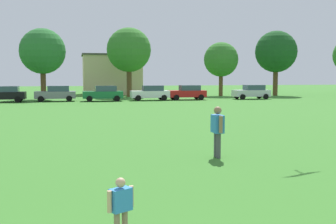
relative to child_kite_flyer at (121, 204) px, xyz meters
The scene contains 14 objects.
ground_plane 27.10m from the child_kite_flyer, 91.33° to the left, with size 160.00×160.00×0.00m, color #387528.
child_kite_flyer is the anchor object (origin of this frame).
adult_bystander 7.57m from the child_kite_flyer, 58.16° to the left, with size 0.34×0.83×1.74m.
parked_car_black_0 39.89m from the child_kite_flyer, 101.31° to the left, with size 4.30×2.02×1.68m.
parked_car_gray_1 39.64m from the child_kite_flyer, 93.83° to the left, with size 4.30×2.02×1.68m.
parked_car_green_2 38.77m from the child_kite_flyer, 86.46° to the left, with size 4.30×2.02×1.68m.
parked_car_white_3 39.74m from the child_kite_flyer, 78.85° to the left, with size 4.30×2.02×1.68m.
parked_car_red_4 40.94m from the child_kite_flyer, 72.89° to the left, with size 4.30×2.02×1.68m.
parked_car_silver_5 43.69m from the child_kite_flyer, 62.84° to the left, with size 4.30×2.02×1.68m.
tree_left 44.49m from the child_kite_flyer, 95.54° to the left, with size 5.33×5.33×8.31m.
tree_center_left 48.32m from the child_kite_flyer, 82.36° to the left, with size 5.82×5.82×9.07m.
tree_center_right 50.96m from the child_kite_flyer, 67.99° to the left, with size 4.72×4.72×7.36m.
tree_right 53.83m from the child_kite_flyer, 59.91° to the left, with size 5.79×5.79×9.02m.
house_left 55.83m from the child_kite_flyer, 85.04° to the left, with size 8.76×6.74×5.95m.
Camera 1 is at (-0.08, -3.73, 2.77)m, focal length 43.94 mm.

